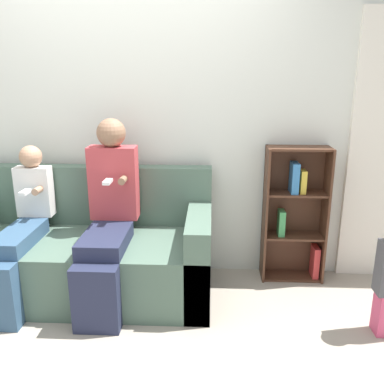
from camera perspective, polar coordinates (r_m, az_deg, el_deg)
The scene contains 6 objects.
ground_plane at distance 2.92m, azimuth -11.32°, elevation -18.46°, with size 14.00×14.00×0.00m, color #9E9384.
back_wall at distance 3.36m, azimuth -8.62°, elevation 9.73°, with size 10.00×0.06×2.55m.
couch at distance 3.27m, azimuth -14.66°, elevation -8.54°, with size 1.92×0.83×0.94m.
adult_seated at distance 3.00m, azimuth -11.68°, elevation -2.73°, with size 0.36×0.81×1.34m.
child_seated at distance 3.21m, azimuth -22.92°, elevation -4.77°, with size 0.27×0.81×1.12m.
bookshelf at distance 3.41m, azimuth 14.22°, elevation -2.94°, with size 0.49×0.23×1.11m.
Camera 1 is at (0.66, -2.32, 1.65)m, focal length 38.00 mm.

